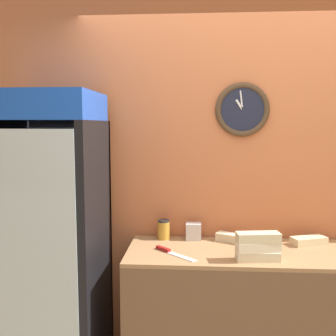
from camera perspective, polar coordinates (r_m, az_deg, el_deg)
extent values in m
cube|color=#D17547|center=(2.96, 11.81, -0.95)|extent=(5.20, 0.06, 2.70)
torus|color=#4C3823|center=(2.88, 10.73, 8.33)|extent=(0.39, 0.04, 0.39)
cylinder|color=#1E2338|center=(2.88, 10.73, 8.33)|extent=(0.32, 0.01, 0.32)
cube|color=white|center=(2.87, 10.32, 9.04)|extent=(0.06, 0.01, 0.08)
cube|color=white|center=(2.88, 10.61, 9.67)|extent=(0.03, 0.01, 0.14)
cube|color=brown|center=(2.89, 12.40, -20.31)|extent=(1.70, 0.61, 0.86)
cube|color=#9E754C|center=(2.72, 12.62, -11.92)|extent=(1.70, 0.61, 0.02)
cube|color=black|center=(3.11, -14.14, -9.65)|extent=(0.64, 0.04, 1.74)
cube|color=black|center=(2.92, -21.83, -10.95)|extent=(0.05, 0.70, 1.74)
cube|color=black|center=(2.73, -10.28, -11.86)|extent=(0.05, 0.70, 1.74)
cube|color=white|center=(3.08, -14.30, -9.79)|extent=(0.54, 0.02, 1.64)
cube|color=silver|center=(2.50, -19.16, -13.82)|extent=(0.54, 0.01, 1.64)
cube|color=blue|center=(2.65, -17.18, 8.56)|extent=(0.64, 0.63, 0.18)
cube|color=silver|center=(2.96, -16.12, -20.05)|extent=(0.52, 0.58, 0.01)
cube|color=silver|center=(2.84, -16.31, -14.38)|extent=(0.52, 0.58, 0.01)
cube|color=silver|center=(2.75, -16.52, -8.25)|extent=(0.52, 0.58, 0.01)
cube|color=silver|center=(2.69, -16.73, -1.78)|extent=(0.52, 0.58, 0.01)
cylinder|color=#72337F|center=(2.72, -17.87, -20.94)|extent=(0.06, 0.06, 0.13)
cylinder|color=#72337F|center=(2.68, -17.94, -19.14)|extent=(0.02, 0.02, 0.06)
cylinder|color=#2D6B38|center=(2.78, -20.95, -20.59)|extent=(0.06, 0.06, 0.12)
cylinder|color=#2D6B38|center=(2.74, -21.02, -19.02)|extent=(0.03, 0.03, 0.05)
cylinder|color=#B2BCCC|center=(2.39, -14.83, -1.05)|extent=(0.08, 0.08, 0.12)
cylinder|color=#B2BCCC|center=(2.38, -14.89, 1.07)|extent=(0.03, 0.03, 0.05)
cylinder|color=orange|center=(2.56, -20.89, -7.96)|extent=(0.07, 0.07, 0.12)
cylinder|color=orange|center=(2.54, -20.97, -6.06)|extent=(0.03, 0.03, 0.05)
cylinder|color=#B2231E|center=(2.53, -22.71, -0.55)|extent=(0.07, 0.07, 0.16)
cylinder|color=#B2231E|center=(2.52, -22.82, 2.02)|extent=(0.03, 0.03, 0.07)
cylinder|color=#B2231E|center=(2.45, -18.45, -0.74)|extent=(0.08, 0.08, 0.15)
cylinder|color=#B2231E|center=(2.44, -18.54, 1.69)|extent=(0.03, 0.03, 0.06)
cylinder|color=orange|center=(2.45, -15.22, -8.42)|extent=(0.06, 0.06, 0.12)
cylinder|color=orange|center=(2.43, -15.28, -6.50)|extent=(0.02, 0.02, 0.05)
cylinder|color=orange|center=(2.67, -13.93, -21.54)|extent=(0.06, 0.06, 0.12)
cylinder|color=orange|center=(2.63, -13.99, -19.86)|extent=(0.02, 0.02, 0.05)
cylinder|color=#5B2D19|center=(2.69, -16.01, -21.06)|extent=(0.06, 0.06, 0.14)
cylinder|color=#5B2D19|center=(2.65, -16.08, -19.10)|extent=(0.03, 0.03, 0.06)
cube|color=beige|center=(2.53, 12.89, -12.32)|extent=(0.27, 0.12, 0.06)
cube|color=beige|center=(2.51, 12.93, -11.06)|extent=(0.28, 0.14, 0.06)
cube|color=beige|center=(2.50, 12.96, -9.78)|extent=(0.27, 0.13, 0.06)
cube|color=beige|center=(2.95, 19.76, -9.90)|extent=(0.26, 0.18, 0.05)
cube|color=beige|center=(2.86, 9.79, -10.03)|extent=(0.29, 0.20, 0.06)
cube|color=silver|center=(2.54, 2.02, -12.74)|extent=(0.20, 0.19, 0.00)
cube|color=maroon|center=(2.66, -0.71, -11.66)|extent=(0.10, 0.10, 0.02)
cylinder|color=gold|center=(2.90, -0.64, -9.03)|extent=(0.09, 0.09, 0.13)
cylinder|color=#262628|center=(2.88, -0.64, -7.68)|extent=(0.08, 0.08, 0.01)
cube|color=silver|center=(2.89, 3.73, -9.15)|extent=(0.11, 0.09, 0.12)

